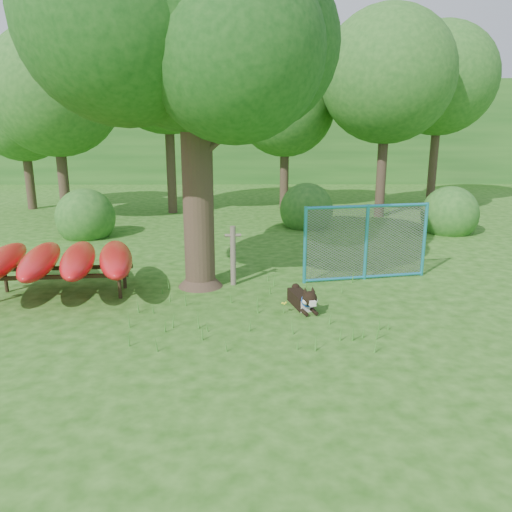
{
  "coord_description": "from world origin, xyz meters",
  "views": [
    {
      "loc": [
        0.1,
        -7.75,
        3.33
      ],
      "look_at": [
        0.2,
        1.2,
        1.0
      ],
      "focal_mm": 35.0,
      "sensor_mm": 36.0,
      "label": 1
    }
  ],
  "objects_px": {
    "husky_dog": "(303,299)",
    "fence_section": "(366,242)",
    "oak_tree": "(190,18)",
    "kayak_rack": "(59,260)"
  },
  "relations": [
    {
      "from": "oak_tree",
      "to": "fence_section",
      "type": "distance_m",
      "value": 5.82
    },
    {
      "from": "oak_tree",
      "to": "fence_section",
      "type": "height_order",
      "value": "oak_tree"
    },
    {
      "from": "fence_section",
      "to": "oak_tree",
      "type": "bearing_deg",
      "value": 175.66
    },
    {
      "from": "husky_dog",
      "to": "fence_section",
      "type": "height_order",
      "value": "fence_section"
    },
    {
      "from": "kayak_rack",
      "to": "fence_section",
      "type": "height_order",
      "value": "fence_section"
    },
    {
      "from": "kayak_rack",
      "to": "oak_tree",
      "type": "bearing_deg",
      "value": 6.82
    },
    {
      "from": "kayak_rack",
      "to": "fence_section",
      "type": "xyz_separation_m",
      "value": [
        6.39,
        1.03,
        0.11
      ]
    },
    {
      "from": "oak_tree",
      "to": "fence_section",
      "type": "bearing_deg",
      "value": 6.79
    },
    {
      "from": "oak_tree",
      "to": "kayak_rack",
      "type": "bearing_deg",
      "value": -167.78
    },
    {
      "from": "oak_tree",
      "to": "fence_section",
      "type": "relative_size",
      "value": 2.8
    }
  ]
}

